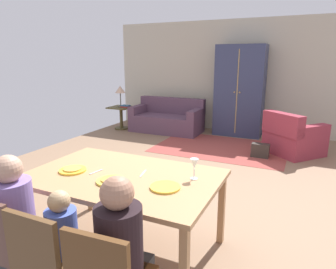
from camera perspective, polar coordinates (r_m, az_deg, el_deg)
ground_plane at (r=4.82m, az=3.53°, el=-7.61°), size 6.41×6.47×0.02m
back_wall at (r=7.64m, az=12.89°, el=10.66°), size 6.41×0.10×2.70m
dining_table at (r=2.79m, az=-8.60°, el=-8.85°), size 1.73×1.10×0.76m
plate_near_man at (r=2.95m, az=-17.74°, el=-6.50°), size 0.25×0.25×0.02m
pizza_near_man at (r=2.95m, az=-17.76°, el=-6.23°), size 0.17×0.17×0.01m
plate_near_child at (r=2.63m, az=-10.84°, el=-8.70°), size 0.25×0.25×0.02m
pizza_near_child at (r=2.62m, az=-10.86°, el=-8.40°), size 0.17×0.17×0.01m
plate_near_woman at (r=2.46m, az=-0.55°, el=-10.02°), size 0.25×0.25×0.02m
wine_glass at (r=2.60m, az=5.04°, el=-5.76°), size 0.07×0.07×0.19m
fork at (r=2.87m, az=-13.57°, el=-6.94°), size 0.05×0.15×0.01m
knife at (r=2.77m, az=-4.79°, el=-7.41°), size 0.05×0.17×0.01m
dining_chair_man at (r=2.60m, az=-29.34°, el=-17.44°), size 0.47×0.47×0.87m
person_man at (r=2.69m, az=-26.50°, el=-15.51°), size 0.31×0.41×1.11m
dining_chair_child at (r=2.28m, az=-21.91°, el=-21.27°), size 0.42×0.42×0.87m
person_child at (r=2.41m, az=-18.68°, el=-20.59°), size 0.22×0.29×0.92m
person_woman at (r=2.12m, az=-8.60°, el=-22.72°), size 0.30×0.41×1.11m
area_rug at (r=6.27m, az=10.01°, el=-2.43°), size 2.60×1.80×0.01m
couch at (r=7.52m, az=-0.11°, el=2.91°), size 1.75×0.86×0.82m
armchair at (r=6.16m, az=22.69°, el=-0.61°), size 1.20×1.21×0.82m
armoire at (r=7.25m, az=13.53°, el=8.07°), size 1.10×0.59×2.10m
side_table at (r=7.87m, az=-8.94°, el=3.80°), size 0.56×0.56×0.58m
table_lamp at (r=7.78m, az=-9.12°, el=8.37°), size 0.26×0.26×0.54m
book_lower at (r=7.73m, az=-8.10°, el=5.27°), size 0.22×0.16×0.03m
book_upper at (r=7.74m, az=-8.12°, el=5.49°), size 0.22×0.16×0.03m
handbag at (r=5.81m, az=17.22°, el=-2.94°), size 0.32×0.16×0.26m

